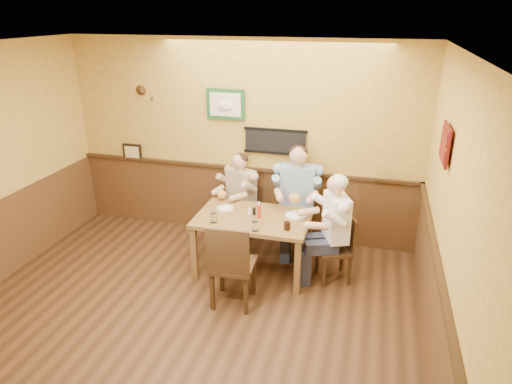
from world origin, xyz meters
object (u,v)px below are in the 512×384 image
Objects in this scene: hot_sauce_bottle at (259,211)px; chair_back_right at (296,217)px; cola_tumbler at (287,226)px; chair_right_end at (334,248)px; diner_tan_shirt at (241,202)px; chair_near_side at (233,263)px; water_glass_left at (214,218)px; salt_shaker at (250,211)px; pepper_shaker at (254,211)px; water_glass_mid at (255,226)px; dining_table at (253,223)px; diner_blue_polo at (297,204)px; diner_white_elder at (335,234)px; chair_back_left at (242,213)px.

chair_back_right is at bearing 64.60° from hot_sauce_bottle.
chair_back_right is 9.62× the size of cola_tumbler.
diner_tan_shirt is (-1.40, 0.72, 0.16)m from chair_right_end.
chair_near_side reaches higher than water_glass_left.
salt_shaker is 0.06m from pepper_shaker.
chair_near_side is 9.06× the size of water_glass_mid.
dining_table is at bearing 108.45° from water_glass_mid.
diner_blue_polo is (-0.59, 0.66, 0.24)m from chair_right_end.
water_glass_mid is 0.36m from hot_sauce_bottle.
hot_sauce_bottle is (-0.40, 0.23, 0.05)m from cola_tumbler.
cola_tumbler is (0.51, 0.49, 0.29)m from chair_near_side.
dining_table is 12.07× the size of water_glass_left.
chair_near_side reaches higher than hot_sauce_bottle.
dining_table is at bearing -109.64° from diner_white_elder.
water_glass_left is at bearing -137.55° from salt_shaker.
chair_back_right is 1.09× the size of chair_right_end.
water_glass_mid is (0.51, -1.13, 0.40)m from chair_back_left.
water_glass_left is 1.39× the size of salt_shaker.
chair_right_end is at bearing 0.13° from salt_shaker.
chair_near_side reaches higher than chair_right_end.
water_glass_mid is at bearing -110.93° from diner_blue_polo.
salt_shaker is at bearing -91.07° from chair_near_side.
cola_tumbler is (-0.53, -0.29, 0.18)m from diner_white_elder.
diner_blue_polo reaches higher than diner_white_elder.
chair_back_left is 1.57m from chair_right_end.
chair_right_end is at bearing -0.62° from pepper_shaker.
pepper_shaker is at bearing 92.25° from dining_table.
water_glass_mid is (0.54, -0.09, -0.00)m from water_glass_left.
cola_tumbler is at bearing -92.20° from diner_blue_polo.
dining_table is 1.49× the size of chair_back_right.
dining_table is 0.42m from water_glass_mid.
chair_back_left is 8.84× the size of pepper_shaker.
pepper_shaker is at bearing -37.61° from chair_back_left.
dining_table is 14.37× the size of cola_tumbler.
pepper_shaker is (-1.01, 0.01, 0.18)m from diner_white_elder.
diner_blue_polo is 0.89m from diner_white_elder.
diner_tan_shirt is 10.37× the size of water_glass_mid.
chair_near_side is 8.83× the size of water_glass_left.
salt_shaker is at bearing -112.01° from chair_right_end.
chair_back_left is 4.37× the size of hot_sauce_bottle.
hot_sauce_bottle reaches higher than water_glass_mid.
salt_shaker is at bearing 143.99° from dining_table.
dining_table is 1.04m from chair_right_end.
diner_tan_shirt reaches higher than chair_right_end.
water_glass_left is at bearing -99.15° from chair_right_end.
dining_table is 0.15m from pepper_shaker.
diner_tan_shirt is at bearing 114.10° from water_glass_mid.
chair_near_side is 0.83× the size of diner_white_elder.
cola_tumbler is at bearing -138.86° from chair_near_side.
chair_right_end is at bearing 12.98° from water_glass_left.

